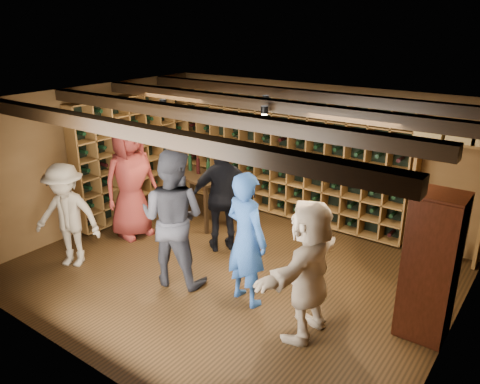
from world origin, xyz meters
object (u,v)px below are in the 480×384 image
Objects in this scene: man_grey_suit at (173,218)px; guest_woman_black at (223,197)px; guest_red_floral at (131,180)px; guest_beige at (308,270)px; guest_khaki at (67,216)px; display_cabinet at (430,269)px; man_blue_shirt at (246,239)px; tasting_table at (198,180)px.

man_grey_suit is 1.08× the size of guest_woman_black.
guest_beige is at bearing -89.91° from guest_red_floral.
guest_khaki is (0.03, -1.28, -0.19)m from guest_red_floral.
guest_red_floral is (-1.65, 0.71, 0.02)m from man_grey_suit.
man_grey_suit is 1.14× the size of guest_beige.
display_cabinet is 5.02m from guest_khaki.
man_grey_suit reaches higher than guest_woman_black.
guest_beige is (2.13, -1.17, -0.05)m from guest_woman_black.
guest_beige is at bearing -15.07° from guest_khaki.
guest_red_floral reaches higher than man_grey_suit.
man_blue_shirt is at bearing -90.41° from guest_red_floral.
man_blue_shirt is 1.06× the size of guest_beige.
guest_khaki is (-1.56, -1.76, -0.10)m from guest_woman_black.
man_grey_suit is 1.80m from guest_red_floral.
man_blue_shirt is 2.81m from guest_red_floral.
guest_woman_black is (-3.25, 0.35, 0.04)m from display_cabinet.
guest_woman_black reaches higher than man_blue_shirt.
man_blue_shirt is 1.13m from man_grey_suit.
man_blue_shirt reaches higher than guest_beige.
guest_red_floral is at bearing -98.84° from guest_beige.
guest_beige is at bearing -177.02° from man_blue_shirt.
man_grey_suit is at bearing -46.03° from tasting_table.
man_blue_shirt is 2.83m from guest_khaki.
tasting_table is (-4.33, 0.98, -0.07)m from display_cabinet.
display_cabinet is at bearing -150.28° from man_blue_shirt.
man_grey_suit is 1.51× the size of tasting_table.
guest_beige is at bearing -17.08° from tasting_table.
guest_red_floral is 1.67m from guest_woman_black.
display_cabinet reaches higher than guest_khaki.
display_cabinet is 3.31m from man_grey_suit.
display_cabinet is at bearing 127.91° from guest_beige.
tasting_table is at bearing -14.34° from guest_red_floral.
man_grey_suit reaches higher than man_blue_shirt.
man_grey_suit reaches higher than guest_beige.
man_blue_shirt is at bearing 90.89° from guest_woman_black.
guest_woman_black is 2.43m from guest_beige.
guest_red_floral is 1.17× the size of guest_beige.
tasting_table is (-1.13, 1.83, -0.18)m from man_grey_suit.
guest_woman_black reaches higher than tasting_table.
guest_khaki is at bearing 2.52° from man_grey_suit.
man_blue_shirt reaches higher than display_cabinet.
tasting_table is at bearing -117.70° from guest_beige.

